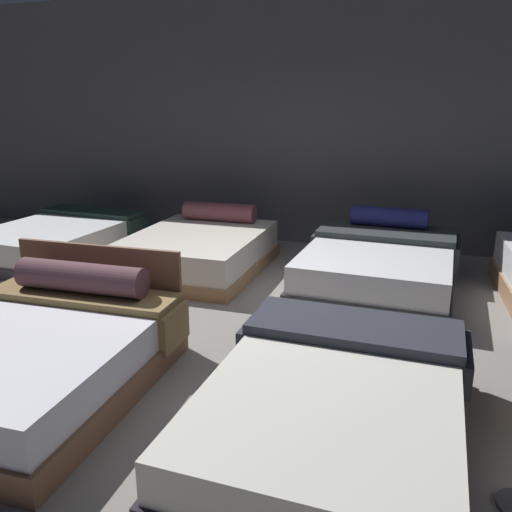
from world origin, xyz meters
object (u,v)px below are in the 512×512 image
at_px(bed_5, 199,250).
at_px(bed_6, 378,266).
at_px(bed_1, 35,354).
at_px(bed_4, 58,240).
at_px(bed_2, 334,407).

height_order(bed_5, bed_6, bed_6).
height_order(bed_1, bed_6, bed_1).
relative_size(bed_1, bed_4, 0.91).
height_order(bed_4, bed_6, bed_6).
xyz_separation_m(bed_1, bed_6, (2.18, 2.92, 0.01)).
height_order(bed_1, bed_2, bed_1).
bearing_deg(bed_5, bed_1, -89.71).
relative_size(bed_2, bed_6, 1.01).
bearing_deg(bed_4, bed_2, -31.09).
bearing_deg(bed_2, bed_1, -177.79).
bearing_deg(bed_1, bed_4, 123.80).
xyz_separation_m(bed_2, bed_6, (-0.00, 2.90, 0.04)).
bearing_deg(bed_2, bed_4, 147.16).
distance_m(bed_4, bed_5, 2.06).
relative_size(bed_1, bed_2, 0.93).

